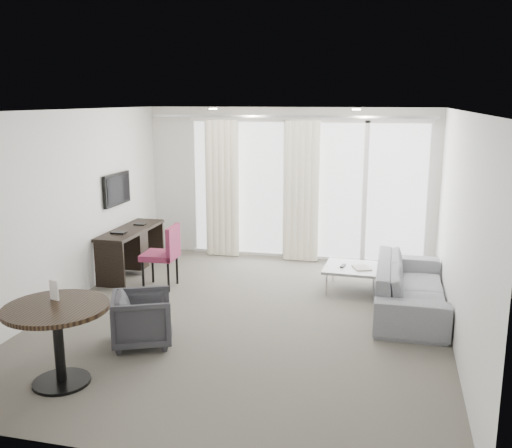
% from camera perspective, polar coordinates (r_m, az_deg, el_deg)
% --- Properties ---
extents(floor, '(5.00, 6.00, 0.00)m').
position_cam_1_polar(floor, '(7.37, -1.12, -9.36)').
color(floor, '#5B574D').
rests_on(floor, ground).
extents(ceiling, '(5.00, 6.00, 0.00)m').
position_cam_1_polar(ceiling, '(6.85, -1.21, 11.29)').
color(ceiling, white).
rests_on(ceiling, ground).
extents(wall_left, '(0.00, 6.00, 2.60)m').
position_cam_1_polar(wall_left, '(8.00, -18.75, 1.42)').
color(wall_left, silver).
rests_on(wall_left, ground).
extents(wall_right, '(0.00, 6.00, 2.60)m').
position_cam_1_polar(wall_right, '(6.81, 19.62, -0.48)').
color(wall_right, silver).
rests_on(wall_right, ground).
extents(wall_front, '(5.00, 0.00, 2.60)m').
position_cam_1_polar(wall_front, '(4.27, -11.64, -7.46)').
color(wall_front, silver).
rests_on(wall_front, ground).
extents(window_panel, '(4.00, 0.02, 2.38)m').
position_cam_1_polar(window_panel, '(9.83, 5.01, 3.38)').
color(window_panel, white).
rests_on(window_panel, ground).
extents(window_frame, '(4.10, 0.06, 2.44)m').
position_cam_1_polar(window_frame, '(9.82, 5.00, 3.36)').
color(window_frame, white).
rests_on(window_frame, ground).
extents(curtain_left, '(0.60, 0.20, 2.38)m').
position_cam_1_polar(curtain_left, '(9.99, -3.39, 3.55)').
color(curtain_left, white).
rests_on(curtain_left, ground).
extents(curtain_right, '(0.60, 0.20, 2.38)m').
position_cam_1_polar(curtain_right, '(9.68, 4.57, 3.24)').
color(curtain_right, white).
rests_on(curtain_right, ground).
extents(curtain_track, '(4.80, 0.04, 0.04)m').
position_cam_1_polar(curtain_track, '(9.60, 3.20, 10.69)').
color(curtain_track, '#B2B2B7').
rests_on(curtain_track, ceiling).
extents(downlight_a, '(0.12, 0.12, 0.02)m').
position_cam_1_polar(downlight_a, '(8.64, -4.32, 11.41)').
color(downlight_a, '#FFE0B2').
rests_on(downlight_a, ceiling).
extents(downlight_b, '(0.12, 0.12, 0.02)m').
position_cam_1_polar(downlight_b, '(8.24, 10.00, 11.22)').
color(downlight_b, '#FFE0B2').
rests_on(downlight_b, ceiling).
extents(desk, '(0.49, 1.56, 0.73)m').
position_cam_1_polar(desk, '(9.28, -12.34, -2.68)').
color(desk, black).
rests_on(desk, floor).
extents(tv, '(0.05, 0.80, 0.50)m').
position_cam_1_polar(tv, '(9.21, -13.74, 3.40)').
color(tv, black).
rests_on(tv, wall_left).
extents(desk_chair, '(0.54, 0.51, 0.94)m').
position_cam_1_polar(desk_chair, '(8.50, -9.60, -3.21)').
color(desk_chair, maroon).
rests_on(desk_chair, floor).
extents(round_table, '(1.16, 1.16, 0.80)m').
position_cam_1_polar(round_table, '(5.96, -19.11, -11.36)').
color(round_table, black).
rests_on(round_table, floor).
extents(menu_card, '(0.11, 0.05, 0.20)m').
position_cam_1_polar(menu_card, '(6.01, -19.41, -7.90)').
color(menu_card, white).
rests_on(menu_card, round_table).
extents(tub_armchair, '(0.86, 0.85, 0.60)m').
position_cam_1_polar(tub_armchair, '(6.66, -11.29, -9.28)').
color(tub_armchair, '#343338').
rests_on(tub_armchair, floor).
extents(coffee_table, '(0.82, 0.82, 0.36)m').
position_cam_1_polar(coffee_table, '(8.45, 9.58, -5.37)').
color(coffee_table, gray).
rests_on(coffee_table, floor).
extents(remote, '(0.08, 0.17, 0.02)m').
position_cam_1_polar(remote, '(8.39, 8.68, -4.19)').
color(remote, black).
rests_on(remote, coffee_table).
extents(magazine, '(0.30, 0.34, 0.02)m').
position_cam_1_polar(magazine, '(8.34, 10.51, -4.35)').
color(magazine, gray).
rests_on(magazine, coffee_table).
extents(sofa, '(0.87, 2.23, 0.65)m').
position_cam_1_polar(sofa, '(7.80, 15.19, -6.04)').
color(sofa, slate).
rests_on(sofa, floor).
extents(terrace_slab, '(5.60, 3.00, 0.12)m').
position_cam_1_polar(terrace_slab, '(11.55, 6.05, -1.67)').
color(terrace_slab, '#4D4D50').
rests_on(terrace_slab, ground).
extents(rattan_chair_a, '(0.76, 0.76, 0.90)m').
position_cam_1_polar(rattan_chair_a, '(10.90, 6.56, 0.24)').
color(rattan_chair_a, brown).
rests_on(rattan_chair_a, terrace_slab).
extents(rattan_chair_b, '(0.71, 0.71, 0.82)m').
position_cam_1_polar(rattan_chair_b, '(11.49, 13.25, 0.38)').
color(rattan_chair_b, brown).
rests_on(rattan_chair_b, terrace_slab).
extents(rattan_table, '(0.63, 0.63, 0.49)m').
position_cam_1_polar(rattan_table, '(11.14, 13.47, -0.86)').
color(rattan_table, brown).
rests_on(rattan_table, terrace_slab).
extents(balustrade, '(5.50, 0.06, 1.05)m').
position_cam_1_polar(balustrade, '(12.85, 6.98, 2.29)').
color(balustrade, '#B2B2B7').
rests_on(balustrade, terrace_slab).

